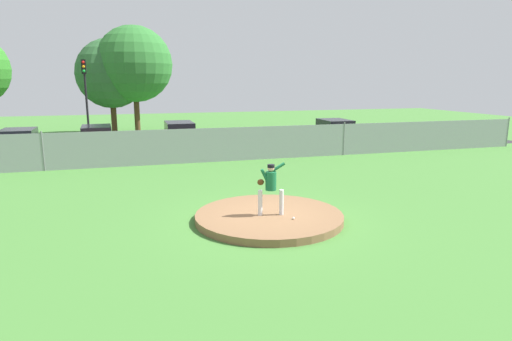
{
  "coord_description": "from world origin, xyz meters",
  "views": [
    {
      "loc": [
        -3.93,
        -11.83,
        4.11
      ],
      "look_at": [
        0.37,
        2.63,
        0.99
      ],
      "focal_mm": 30.39,
      "sensor_mm": 36.0,
      "label": 1
    }
  ],
  "objects": [
    {
      "name": "ground_plane",
      "position": [
        0.0,
        6.0,
        0.0
      ],
      "size": [
        80.0,
        80.0,
        0.0
      ],
      "primitive_type": "plane",
      "color": "#427A33"
    },
    {
      "name": "asphalt_strip",
      "position": [
        0.0,
        14.5,
        0.0
      ],
      "size": [
        44.0,
        7.0,
        0.01
      ],
      "primitive_type": "cube",
      "color": "#2B2B2D",
      "rests_on": "ground_plane"
    },
    {
      "name": "pitchers_mound",
      "position": [
        0.0,
        0.0,
        0.11
      ],
      "size": [
        4.44,
        4.44,
        0.22
      ],
      "primitive_type": "cylinder",
      "color": "brown",
      "rests_on": "ground_plane"
    },
    {
      "name": "pitcher_youth",
      "position": [
        -0.01,
        -0.14,
        1.16
      ],
      "size": [
        0.83,
        0.32,
        1.58
      ],
      "color": "silver",
      "rests_on": "pitchers_mound"
    },
    {
      "name": "baseball",
      "position": [
        0.49,
        -0.75,
        0.26
      ],
      "size": [
        0.07,
        0.07,
        0.07
      ],
      "primitive_type": "sphere",
      "color": "white",
      "rests_on": "pitchers_mound"
    },
    {
      "name": "chainlink_fence",
      "position": [
        0.0,
        10.0,
        0.88
      ],
      "size": [
        38.8,
        0.07,
        1.86
      ],
      "color": "gray",
      "rests_on": "ground_plane"
    },
    {
      "name": "parked_car_burgundy",
      "position": [
        -0.93,
        14.41,
        0.81
      ],
      "size": [
        1.8,
        4.58,
        1.71
      ],
      "color": "maroon",
      "rests_on": "ground_plane"
    },
    {
      "name": "parked_car_red",
      "position": [
        -5.61,
        14.09,
        0.79
      ],
      "size": [
        1.93,
        4.49,
        1.65
      ],
      "color": "#A81919",
      "rests_on": "ground_plane"
    },
    {
      "name": "parked_car_champagne",
      "position": [
        9.28,
        14.18,
        0.78
      ],
      "size": [
        2.01,
        4.53,
        1.63
      ],
      "color": "tan",
      "rests_on": "ground_plane"
    },
    {
      "name": "parked_car_slate",
      "position": [
        -9.58,
        14.04,
        0.76
      ],
      "size": [
        1.94,
        4.14,
        1.59
      ],
      "color": "slate",
      "rests_on": "ground_plane"
    },
    {
      "name": "traffic_cone_orange",
      "position": [
        4.9,
        16.08,
        0.26
      ],
      "size": [
        0.4,
        0.4,
        0.55
      ],
      "color": "orange",
      "rests_on": "asphalt_strip"
    },
    {
      "name": "traffic_light_near",
      "position": [
        -6.37,
        18.39,
        3.69
      ],
      "size": [
        0.28,
        0.46,
        5.46
      ],
      "color": "black",
      "rests_on": "ground_plane"
    },
    {
      "name": "tree_slender_far",
      "position": [
        -4.9,
        24.06,
        4.68
      ],
      "size": [
        5.29,
        5.29,
        7.34
      ],
      "color": "#4C331E",
      "rests_on": "ground_plane"
    },
    {
      "name": "tree_broad_right",
      "position": [
        -3.14,
        23.41,
        5.38
      ],
      "size": [
        5.76,
        5.76,
        8.27
      ],
      "color": "#4C331E",
      "rests_on": "ground_plane"
    }
  ]
}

